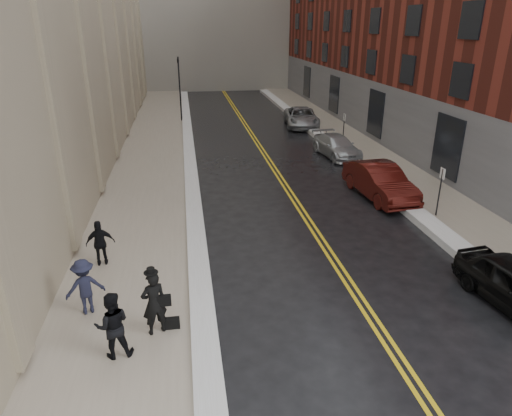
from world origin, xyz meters
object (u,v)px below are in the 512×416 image
object	(u,v)px
car_silver_near	(337,146)
pedestrian_c	(100,243)
pedestrian_a	(113,325)
pedestrian_b	(85,286)
car_maroon	(380,181)
pedestrian_main	(154,303)
car_silver_far	(301,117)

from	to	relation	value
car_silver_near	pedestrian_c	size ratio (longest dim) A/B	2.80
pedestrian_a	pedestrian_b	bearing A→B (deg)	-69.99
car_maroon	pedestrian_main	world-z (taller)	pedestrian_main
pedestrian_main	pedestrian_c	xyz separation A→B (m)	(-1.94, 4.00, -0.11)
pedestrian_a	car_silver_far	bearing A→B (deg)	-120.29
pedestrian_b	pedestrian_c	bearing A→B (deg)	-108.70
car_maroon	pedestrian_c	size ratio (longest dim) A/B	3.06
car_maroon	car_silver_near	distance (m)	7.20
pedestrian_main	pedestrian_a	world-z (taller)	pedestrian_main
car_silver_near	pedestrian_b	size ratio (longest dim) A/B	2.71
car_maroon	pedestrian_a	world-z (taller)	pedestrian_a
car_maroon	car_silver_far	distance (m)	16.05
pedestrian_main	pedestrian_b	xyz separation A→B (m)	(-1.94, 1.24, -0.08)
car_maroon	car_silver_near	size ratio (longest dim) A/B	1.09
pedestrian_a	pedestrian_b	size ratio (longest dim) A/B	1.06
pedestrian_a	pedestrian_c	xyz separation A→B (m)	(-1.01, 4.75, -0.08)
pedestrian_a	pedestrian_b	world-z (taller)	pedestrian_a
car_maroon	car_silver_far	xyz separation A→B (m)	(0.29, 16.05, -0.06)
car_maroon	pedestrian_c	distance (m)	12.88
pedestrian_b	pedestrian_c	distance (m)	2.76
car_silver_near	car_silver_far	bearing A→B (deg)	82.46
car_silver_near	pedestrian_c	bearing A→B (deg)	-142.64
car_silver_far	pedestrian_c	size ratio (longest dim) A/B	3.35
car_silver_far	pedestrian_main	size ratio (longest dim) A/B	2.95
car_silver_near	pedestrian_b	xyz separation A→B (m)	(-12.18, -14.90, 0.33)
car_maroon	pedestrian_a	bearing A→B (deg)	-143.83
car_silver_far	pedestrian_b	xyz separation A→B (m)	(-12.18, -23.75, 0.23)
pedestrian_main	pedestrian_a	bearing A→B (deg)	16.38
car_silver_far	pedestrian_main	bearing A→B (deg)	-104.66
pedestrian_a	pedestrian_c	world-z (taller)	pedestrian_a
car_silver_near	pedestrian_c	distance (m)	17.20
car_maroon	car_silver_near	world-z (taller)	car_maroon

